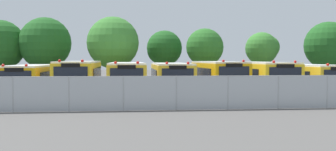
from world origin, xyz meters
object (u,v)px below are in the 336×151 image
Objects in this scene: school_bus_3 at (171,78)px; school_bus_4 at (218,77)px; school_bus_1 at (80,78)px; tree_5 at (263,48)px; tree_2 at (113,42)px; school_bus_0 at (33,80)px; school_bus_6 at (302,78)px; tree_4 at (205,47)px; tree_0 at (0,44)px; school_bus_2 at (127,78)px; tree_6 at (328,45)px; school_bus_5 at (260,77)px; tree_3 at (163,49)px; tree_1 at (44,43)px.

school_bus_3 is 1.10× the size of school_bus_4.
tree_5 is at bearing -148.75° from school_bus_1.
school_bus_0 is at bearing -119.63° from tree_2.
tree_4 is at bearing -58.83° from school_bus_6.
tree_4 is (-5.67, 9.20, 2.59)m from school_bus_6.
tree_4 is (19.74, -2.52, -0.32)m from tree_0.
school_bus_6 is 10.91m from tree_5.
school_bus_4 is at bearing -95.37° from tree_4.
school_bus_3 is at bearing -178.51° from school_bus_0.
tree_0 reaches higher than school_bus_0.
school_bus_2 is 1.11× the size of school_bus_3.
tree_0 reaches higher than tree_4.
school_bus_6 is 11.11m from tree_4.
tree_2 is 1.19× the size of tree_4.
school_bus_4 is 22.37m from tree_0.
tree_6 reaches higher than school_bus_4.
tree_4 reaches higher than school_bus_2.
school_bus_0 is 1.55× the size of tree_0.
school_bus_1 reaches higher than school_bus_5.
tree_4 is (7.60, 8.79, 2.52)m from school_bus_2.
school_bus_4 is (3.50, -0.31, 0.06)m from school_bus_3.
school_bus_5 is at bearing -27.64° from tree_0.
school_bus_6 is 17.75m from tree_2.
school_bus_4 is at bearing 179.29° from school_bus_1.
tree_3 is at bearing -131.52° from school_bus_0.
school_bus_2 is at bearing -177.55° from school_bus_0.
tree_0 is at bearing 177.50° from tree_5.
tree_3 is (-9.45, 11.89, 2.49)m from school_bus_6.
tree_1 reaches higher than tree_0.
school_bus_1 is (3.31, 0.06, 0.13)m from school_bus_0.
school_bus_5 is 1.89× the size of tree_4.
school_bus_0 is at bearing -153.08° from tree_5.
school_bus_5 is 1.58× the size of tree_2.
school_bus_4 is 16.56m from tree_6.
tree_0 is (-5.47, 11.56, 2.92)m from school_bus_0.
school_bus_2 reaches higher than school_bus_6.
tree_1 is (-4.62, 11.46, 2.90)m from school_bus_1.
tree_5 is (6.27, 1.39, -0.04)m from tree_4.
school_bus_0 is at bearing -83.54° from tree_1.
tree_5 is at bearing -152.80° from school_bus_0.
tree_6 is at bearing -158.50° from school_bus_1.
tree_5 is (3.84, 10.47, 2.46)m from school_bus_5.
school_bus_1 is at bearing 3.86° from school_bus_2.
school_bus_0 is 17.09m from tree_4.
tree_4 is (15.58, -2.48, -0.43)m from tree_1.
school_bus_2 is 1.06× the size of school_bus_5.
school_bus_3 is 1.58× the size of tree_6.
tree_3 is 0.99× the size of tree_4.
tree_5 is (7.12, 10.53, 2.44)m from school_bus_4.
tree_6 reaches higher than school_bus_3.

